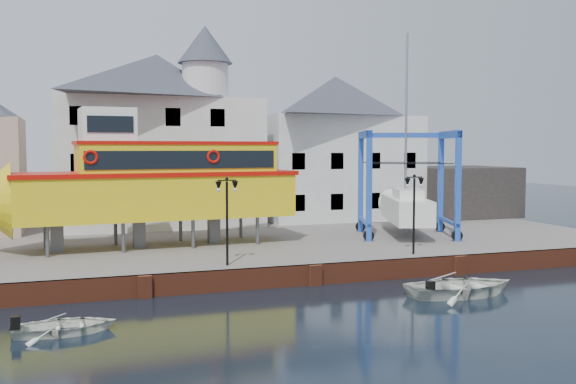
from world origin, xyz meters
name	(u,v)px	position (x,y,z in m)	size (l,w,h in m)	color
ground	(315,285)	(0.00, 0.00, 0.00)	(140.00, 140.00, 0.00)	black
hardstanding	(253,243)	(0.00, 11.00, 0.50)	(44.00, 22.00, 1.00)	#5E5853
quay_wall	(314,275)	(0.00, 0.10, 0.50)	(44.00, 0.47, 1.00)	maroon
building_white_main	(160,137)	(-4.87, 18.39, 7.34)	(14.00, 8.30, 14.00)	silver
building_white_right	(335,147)	(9.00, 19.00, 6.60)	(12.00, 8.00, 11.20)	silver
shed_dark	(457,191)	(19.00, 17.00, 3.00)	(8.00, 7.00, 4.00)	black
lamp_post_left	(227,199)	(-4.00, 1.20, 4.17)	(1.12, 0.32, 4.20)	black
lamp_post_right	(414,194)	(6.00, 1.20, 4.17)	(1.12, 0.32, 4.20)	black
tour_boat	(139,183)	(-7.38, 8.17, 4.64)	(17.97, 5.42, 7.72)	#59595E
travel_lift	(404,201)	(9.27, 8.15, 3.13)	(7.10, 8.68, 12.74)	#1A409E
motorboat_b	(462,295)	(5.49, -4.00, 0.00)	(3.67, 5.14, 1.06)	white
motorboat_d	(65,333)	(-11.28, -4.53, 0.00)	(2.56, 3.58, 0.74)	white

